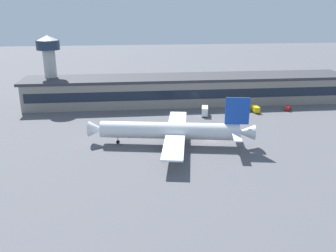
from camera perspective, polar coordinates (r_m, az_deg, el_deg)
ground_plane at (r=121.17m, az=6.82°, el=-2.25°), size 600.00×600.00×0.00m
terminal_building at (r=165.54m, az=3.15°, el=5.74°), size 144.90×19.71×12.21m
airliner at (r=114.93m, az=0.66°, el=-0.74°), size 52.58×45.06×15.92m
control_tower at (r=168.34m, az=-18.06°, el=9.52°), size 9.90×9.90×30.20m
baggage_tug at (r=162.31m, az=18.28°, el=2.72°), size 3.77×4.08×1.85m
stair_truck at (r=147.47m, az=5.79°, el=2.40°), size 3.59×6.37×3.55m
crew_van at (r=155.63m, az=13.55°, el=2.64°), size 2.33×5.22×2.55m
traffic_cone_0 at (r=109.21m, az=-0.58°, el=-4.33°), size 0.46×0.46×0.58m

